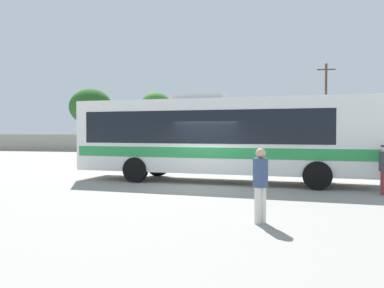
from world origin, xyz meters
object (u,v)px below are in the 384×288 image
parked_car_leftmost_black (128,145)px  roadside_tree_left (91,107)px  coach_bus_white_green (219,135)px  parked_car_second_white (184,147)px  utility_pole_near (326,106)px  passenger_waiting_on_apron (260,181)px  roadside_tree_midleft (156,106)px  attendant_by_bus_door (384,167)px  parked_car_third_red (250,147)px

parked_car_leftmost_black → roadside_tree_left: (-8.97, 10.29, 4.32)m
coach_bus_white_green → roadside_tree_left: size_ratio=1.70×
parked_car_second_white → utility_pole_near: size_ratio=0.45×
parked_car_second_white → parked_car_leftmost_black: bearing=174.2°
passenger_waiting_on_apron → utility_pole_near: (4.77, 34.12, 3.73)m
utility_pole_near → parked_car_leftmost_black: bearing=-156.8°
passenger_waiting_on_apron → utility_pole_near: size_ratio=0.19×
parked_car_leftmost_black → coach_bus_white_green: bearing=-58.6°
parked_car_leftmost_black → roadside_tree_midleft: 9.35m
parked_car_leftmost_black → roadside_tree_midleft: size_ratio=0.71×
attendant_by_bus_door → passenger_waiting_on_apron: 6.31m
utility_pole_near → roadside_tree_midleft: (-18.34, 0.48, 0.30)m
coach_bus_white_green → utility_pole_near: 27.72m
attendant_by_bus_door → coach_bus_white_green: bearing=158.2°
parked_car_leftmost_black → utility_pole_near: size_ratio=0.51×
passenger_waiting_on_apron → roadside_tree_left: roadside_tree_left is taller
parked_car_leftmost_black → utility_pole_near: utility_pole_near is taller
utility_pole_near → roadside_tree_left: 27.45m
coach_bus_white_green → parked_car_second_white: (-6.00, 18.28, -1.20)m
coach_bus_white_green → roadside_tree_midleft: bearing=112.9°
parked_car_leftmost_black → passenger_waiting_on_apron: bearing=-62.6°
parked_car_second_white → utility_pole_near: (12.89, 8.43, 3.96)m
attendant_by_bus_door → parked_car_second_white: size_ratio=0.41×
coach_bus_white_green → utility_pole_near: (6.88, 26.71, 2.76)m
attendant_by_bus_door → utility_pole_near: 29.32m
coach_bus_white_green → utility_pole_near: bearing=75.6°
attendant_by_bus_door → parked_car_leftmost_black: 27.39m
roadside_tree_left → parked_car_third_red: bearing=-27.6°
parked_car_second_white → roadside_tree_left: (-14.45, 10.85, 4.38)m
utility_pole_near → roadside_tree_left: size_ratio=1.23×
coach_bus_white_green → utility_pole_near: size_ratio=1.39×
parked_car_third_red → passenger_waiting_on_apron: bearing=-84.9°
coach_bus_white_green → attendant_by_bus_door: coach_bus_white_green is taller
parked_car_third_red → roadside_tree_left: roadside_tree_left is taller
attendant_by_bus_door → roadside_tree_left: bearing=129.9°
parked_car_leftmost_black → roadside_tree_midleft: roadside_tree_midleft is taller
parked_car_third_red → roadside_tree_midleft: bearing=142.4°
coach_bus_white_green → attendant_by_bus_door: 6.41m
coach_bus_white_green → parked_car_third_red: coach_bus_white_green is taller
attendant_by_bus_door → roadside_tree_midleft: bearing=120.4°
attendant_by_bus_door → parked_car_second_white: bearing=119.9°
coach_bus_white_green → passenger_waiting_on_apron: 7.77m
utility_pole_near → roadside_tree_left: bearing=174.9°
passenger_waiting_on_apron → parked_car_leftmost_black: 29.57m
parked_car_second_white → utility_pole_near: utility_pole_near is taller
passenger_waiting_on_apron → parked_car_second_white: 26.95m
attendant_by_bus_door → parked_car_third_red: (-6.06, 20.87, -0.18)m
coach_bus_white_green → attendant_by_bus_door: bearing=-21.8°
roadside_tree_left → roadside_tree_midleft: size_ratio=1.12×
attendant_by_bus_door → parked_car_third_red: size_ratio=0.40×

